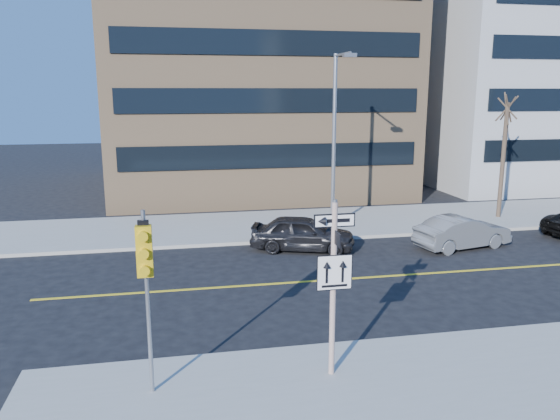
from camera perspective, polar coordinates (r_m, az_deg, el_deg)
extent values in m
plane|color=black|center=(15.33, 2.67, -12.70)|extent=(120.00, 120.00, 0.00)
cylinder|color=white|center=(12.27, 5.56, -8.39)|extent=(0.13, 0.13, 4.00)
cylinder|color=gray|center=(11.71, 5.76, 0.95)|extent=(0.10, 0.10, 0.06)
cube|color=black|center=(11.80, 5.72, -1.10)|extent=(0.92, 0.03, 0.30)
cube|color=black|center=(11.89, 5.68, -2.74)|extent=(0.03, 0.92, 0.30)
cube|color=white|center=(12.04, 5.72, -6.52)|extent=(0.80, 0.03, 0.80)
cylinder|color=gray|center=(11.82, -13.64, -9.51)|extent=(0.09, 0.09, 4.00)
cube|color=gold|center=(11.25, -13.99, -4.19)|extent=(0.32, 0.22, 1.05)
sphere|color=#8C0705|center=(11.04, -14.11, -2.62)|extent=(0.17, 0.17, 0.17)
sphere|color=black|center=(11.13, -14.02, -4.37)|extent=(0.17, 0.17, 0.17)
sphere|color=black|center=(11.23, -13.92, -6.08)|extent=(0.17, 0.17, 0.17)
imported|color=black|center=(22.63, 2.37, -2.43)|extent=(2.99, 4.61, 1.46)
imported|color=slate|center=(24.19, 18.53, -2.21)|extent=(2.31, 4.38, 1.37)
cylinder|color=gray|center=(25.67, 5.65, 7.03)|extent=(0.18, 0.18, 8.00)
cylinder|color=gray|center=(24.66, 6.54, 15.87)|extent=(0.10, 2.20, 0.10)
cube|color=gray|center=(23.70, 7.29, 15.76)|extent=(0.55, 0.30, 0.16)
cylinder|color=#362920|center=(29.89, 22.27, 4.79)|extent=(0.22, 0.22, 5.80)
cube|color=#A6825C|center=(38.94, -3.28, 15.98)|extent=(18.00, 18.00, 18.00)
cube|color=#A4A7A9|center=(46.41, 25.67, 12.37)|extent=(20.00, 16.00, 15.00)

